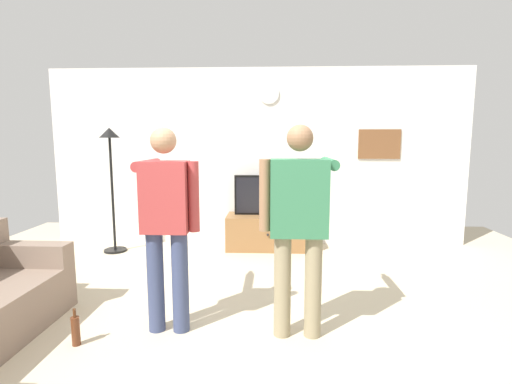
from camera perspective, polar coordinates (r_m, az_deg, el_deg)
The scene contains 10 objects.
ground_plane at distance 3.43m, azimuth -1.85°, elevation -20.59°, with size 8.40×8.40×0.00m, color beige.
back_wall at distance 5.96m, azimuth 0.24°, elevation 5.18°, with size 6.40×0.10×2.70m, color silver.
tv_stand at distance 5.77m, azimuth 1.81°, elevation -5.94°, with size 1.23×0.57×0.51m.
television at distance 5.71m, azimuth 1.84°, elevation -0.46°, with size 1.01×0.07×0.59m.
wall_clock at distance 5.93m, azimuth 1.93°, elevation 14.41°, with size 0.30×0.30×0.03m, color white.
framed_picture at distance 6.11m, azimuth 17.88°, elevation 6.80°, with size 0.63×0.04×0.44m, color brown.
floor_lamp at distance 5.83m, azimuth -20.80°, elevation 3.93°, with size 0.32×0.32×1.79m.
person_standing_nearer_lamp at distance 3.28m, azimuth -13.21°, elevation -3.94°, with size 0.56×0.78×1.73m.
person_standing_nearer_couch at distance 3.12m, azimuth 6.38°, elevation -3.87°, with size 0.64×0.78×1.75m.
beverage_bottle at distance 3.54m, azimuth -25.27°, elevation -18.13°, with size 0.07×0.07×0.30m.
Camera 1 is at (0.23, -3.00, 1.63)m, focal length 26.86 mm.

